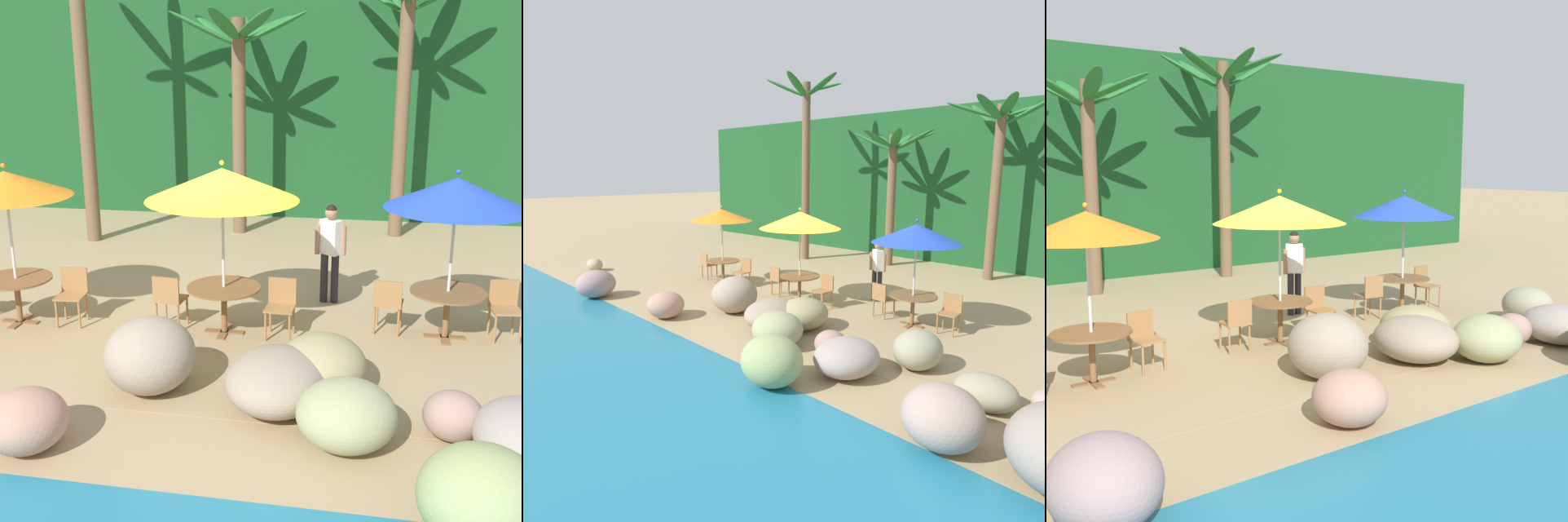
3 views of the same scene
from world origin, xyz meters
The scene contains 18 objects.
ground_plane centered at (0.00, 0.00, 0.00)m, with size 120.00×120.00×0.00m, color tan.
terrace_deck centered at (0.00, 0.00, 0.00)m, with size 18.00×5.20×0.01m.
foliage_backdrop centered at (0.00, 9.00, 3.00)m, with size 28.00×2.40×6.00m.
rock_seawall centered at (2.73, -2.92, 0.39)m, with size 16.36×3.59×0.99m.
umbrella_orange centered at (-3.11, -0.30, 2.20)m, with size 1.96×1.96×2.51m.
dining_table_orange centered at (-3.11, -0.30, 0.61)m, with size 1.10×1.10×0.74m.
chair_orange_seaward centered at (-2.27, -0.12, 0.51)m, with size 0.46×0.47×0.87m.
umbrella_yellow centered at (0.16, -0.12, 2.27)m, with size 2.22×2.22×2.62m.
dining_table_yellow centered at (0.16, -0.12, 0.61)m, with size 1.10×1.10×0.74m.
chair_yellow_seaward centered at (1.01, -0.07, 0.51)m, with size 0.44×0.44×0.87m.
chair_yellow_inland centered at (-0.70, -0.14, 0.51)m, with size 0.46×0.46×0.87m.
umbrella_blue centered at (3.42, 0.26, 2.18)m, with size 2.02×2.02×2.52m.
dining_table_blue centered at (3.42, 0.26, 0.61)m, with size 1.10×1.10×0.74m.
chair_blue_seaward centered at (4.26, 0.44, 0.51)m, with size 0.46×0.47×0.87m.
chair_blue_inland centered at (2.57, 0.28, 0.51)m, with size 0.47×0.47×0.87m.
palm_tree_second centered at (-0.89, 6.04, 3.56)m, with size 3.12×3.17×5.08m.
palm_tree_third centered at (2.79, 6.34, 4.07)m, with size 3.29×3.32×5.88m.
waiter_in_white centered at (1.61, 1.49, 0.99)m, with size 0.52×0.36×1.70m.
Camera 3 is at (-5.98, -9.15, 3.02)m, focal length 45.39 mm.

